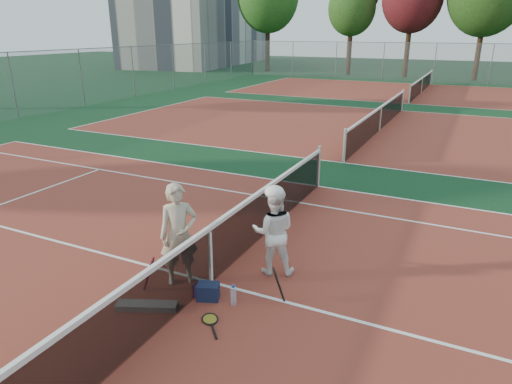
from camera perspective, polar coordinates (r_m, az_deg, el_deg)
ground at (r=7.74m, az=-5.60°, el=-11.19°), size 130.00×130.00×0.00m
court_main at (r=7.74m, az=-5.60°, el=-11.17°), size 23.77×10.97×0.01m
court_far_a at (r=19.85m, az=15.16°, el=7.45°), size 23.77×10.97×0.01m
court_far_b at (r=33.06m, az=19.93°, el=11.60°), size 23.77×10.97×0.01m
net_main at (r=7.49m, az=-5.73°, el=-7.84°), size 0.10×10.98×1.02m
net_far_a at (r=19.76m, az=15.29°, el=8.89°), size 0.10×10.98×1.02m
net_far_b at (r=33.00m, az=20.03°, el=12.47°), size 0.10×10.98×1.02m
fence_back at (r=39.86m, az=21.44°, el=14.78°), size 32.00×0.06×3.00m
player_a at (r=7.46m, az=-9.63°, el=-5.24°), size 0.73×0.72×1.70m
player_b at (r=7.68m, az=2.23°, el=-5.00°), size 0.89×0.80×1.51m
racket_red at (r=7.54m, az=-12.90°, el=-10.00°), size 0.31×0.33×0.58m
racket_black_held at (r=7.07m, az=2.47°, el=-11.56°), size 0.31×0.34×0.58m
racket_spare at (r=6.86m, az=-5.79°, el=-15.52°), size 0.60×0.63×0.03m
sports_bag_navy at (r=7.25m, az=-5.99°, el=-12.28°), size 0.39×0.34×0.26m
sports_bag_purple at (r=7.31m, az=-6.62°, el=-12.20°), size 0.27×0.19×0.22m
net_cover_canvas at (r=7.22m, az=-13.51°, el=-13.70°), size 0.93×0.56×0.10m
water_bottle at (r=7.09m, az=-2.84°, el=-12.86°), size 0.09×0.09×0.30m
tree_back_1 at (r=44.90m, az=11.90°, el=21.54°), size 4.23×4.23×8.24m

